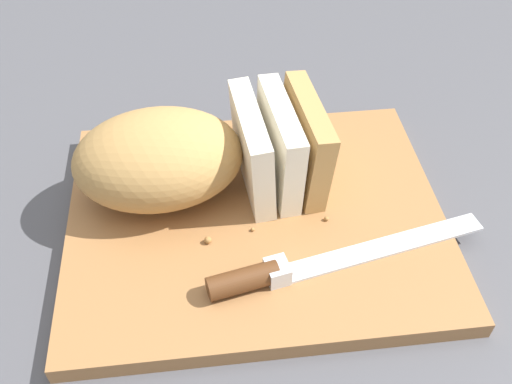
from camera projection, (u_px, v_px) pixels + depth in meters
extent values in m
plane|color=#4C4C51|center=(256.00, 226.00, 0.59)|extent=(3.00, 3.00, 0.00)
cube|color=#9E6B3D|center=(256.00, 219.00, 0.58)|extent=(0.38, 0.31, 0.02)
ellipsoid|color=tan|center=(159.00, 159.00, 0.56)|extent=(0.18, 0.13, 0.09)
cube|color=#F2E8CC|center=(253.00, 149.00, 0.58)|extent=(0.04, 0.12, 0.09)
cube|color=#F2E8CC|center=(279.00, 144.00, 0.58)|extent=(0.04, 0.12, 0.09)
cube|color=tan|center=(305.00, 141.00, 0.58)|extent=(0.04, 0.12, 0.09)
cube|color=silver|center=(381.00, 248.00, 0.54)|extent=(0.21, 0.07, 0.00)
cylinder|color=#593319|center=(243.00, 280.00, 0.51)|extent=(0.07, 0.04, 0.02)
cube|color=silver|center=(277.00, 271.00, 0.51)|extent=(0.02, 0.03, 0.02)
sphere|color=#A8753D|center=(326.00, 219.00, 0.57)|extent=(0.00, 0.00, 0.00)
sphere|color=#A8753D|center=(208.00, 240.00, 0.55)|extent=(0.01, 0.01, 0.01)
sphere|color=#A8753D|center=(300.00, 204.00, 0.58)|extent=(0.01, 0.01, 0.01)
sphere|color=#A8753D|center=(253.00, 229.00, 0.56)|extent=(0.00, 0.00, 0.00)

